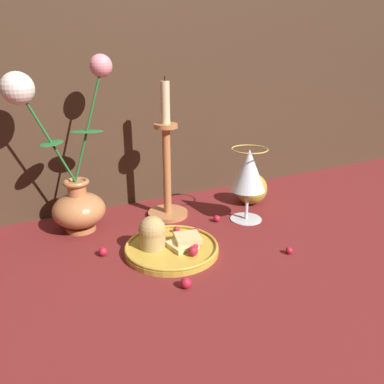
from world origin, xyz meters
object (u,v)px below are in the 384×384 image
object	(u,v)px
vase	(72,182)
plate_with_pastries	(167,243)
wine_glass	(248,173)
apple_beside_vase	(251,189)
candlestick	(167,173)

from	to	relation	value
vase	plate_with_pastries	size ratio (longest dim) A/B	1.98
wine_glass	apple_beside_vase	world-z (taller)	wine_glass
wine_glass	candlestick	world-z (taller)	candlestick
vase	candlestick	xyz separation A→B (m)	(0.22, -0.02, -0.01)
vase	candlestick	size ratio (longest dim) A/B	1.14
plate_with_pastries	wine_glass	distance (m)	0.26
vase	plate_with_pastries	distance (m)	0.25
vase	apple_beside_vase	distance (m)	0.45
plate_with_pastries	candlestick	distance (m)	0.20
vase	wine_glass	xyz separation A→B (m)	(0.37, -0.12, 0.00)
apple_beside_vase	vase	bearing A→B (deg)	174.42
vase	wine_glass	bearing A→B (deg)	-18.18
plate_with_pastries	candlestick	world-z (taller)	candlestick
plate_with_pastries	wine_glass	bearing A→B (deg)	13.88
wine_glass	apple_beside_vase	size ratio (longest dim) A/B	1.83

